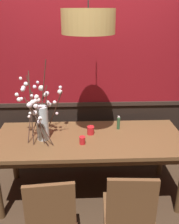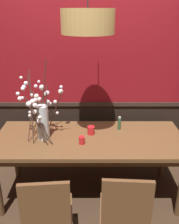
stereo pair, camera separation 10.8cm
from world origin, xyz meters
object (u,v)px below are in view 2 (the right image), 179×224
(vase_with_blossoms, at_px, (41,117))
(candle_holder_nearer_edge, at_px, (91,130))
(dining_table, at_px, (90,144))
(chair_near_side_right, at_px, (125,211))
(condiment_bottle, at_px, (119,123))
(chair_far_side_left, at_px, (66,125))
(candle_holder_nearer_center, at_px, (82,140))
(chair_far_side_right, at_px, (111,124))
(pendant_lamp, at_px, (88,21))
(chair_near_side_left, at_px, (47,212))

(vase_with_blossoms, bearing_deg, candle_holder_nearer_edge, 9.94)
(dining_table, height_order, chair_near_side_right, chair_near_side_right)
(candle_holder_nearer_edge, height_order, condiment_bottle, condiment_bottle)
(chair_far_side_left, xyz_separation_m, candle_holder_nearer_center, (0.27, -0.98, 0.28))
(dining_table, height_order, vase_with_blossoms, vase_with_blossoms)
(chair_far_side_right, bearing_deg, vase_with_blossoms, -132.90)
(vase_with_blossoms, relative_size, pendant_lamp, 0.86)
(candle_holder_nearer_edge, distance_m, pendant_lamp, 1.19)
(chair_near_side_left, xyz_separation_m, vase_with_blossoms, (-0.16, 0.83, 0.52))
(chair_near_side_right, relative_size, candle_holder_nearer_edge, 9.47)
(chair_far_side_right, relative_size, chair_far_side_left, 0.99)
(chair_near_side_right, relative_size, pendant_lamp, 0.89)
(condiment_bottle, bearing_deg, dining_table, -149.87)
(dining_table, bearing_deg, condiment_bottle, 30.13)
(vase_with_blossoms, distance_m, candle_holder_nearer_edge, 0.58)
(chair_far_side_left, distance_m, candle_holder_nearer_center, 1.06)
(chair_near_side_right, height_order, condiment_bottle, condiment_bottle)
(dining_table, height_order, candle_holder_nearer_edge, candle_holder_nearer_edge)
(candle_holder_nearer_center, xyz_separation_m, pendant_lamp, (0.07, 0.05, 1.18))
(chair_near_side_left, distance_m, chair_far_side_left, 1.68)
(chair_far_side_right, xyz_separation_m, chair_near_side_left, (-0.67, -1.72, -0.01))
(pendant_lamp, bearing_deg, chair_far_side_left, 109.91)
(chair_near_side_left, bearing_deg, pendant_lamp, 65.45)
(condiment_bottle, bearing_deg, chair_near_side_right, -92.93)
(chair_far_side_right, distance_m, condiment_bottle, 0.76)
(chair_far_side_right, bearing_deg, candle_holder_nearer_edge, -110.39)
(vase_with_blossoms, bearing_deg, chair_near_side_right, -45.43)
(chair_far_side_left, distance_m, vase_with_blossoms, 1.00)
(chair_far_side_right, distance_m, chair_far_side_left, 0.67)
(candle_holder_nearer_center, bearing_deg, chair_far_side_left, 105.35)
(chair_far_side_right, distance_m, pendant_lamp, 1.79)
(chair_far_side_right, xyz_separation_m, candle_holder_nearer_center, (-0.40, -1.02, 0.30))
(candle_holder_nearer_center, xyz_separation_m, condiment_bottle, (0.43, 0.34, 0.03))
(vase_with_blossoms, bearing_deg, chair_far_side_right, 47.10)
(chair_far_side_right, distance_m, chair_near_side_left, 1.84)
(dining_table, distance_m, chair_far_side_left, 0.93)
(chair_far_side_left, distance_m, candle_holder_nearer_edge, 0.89)
(candle_holder_nearer_edge, bearing_deg, vase_with_blossoms, -170.06)
(chair_near_side_right, height_order, pendant_lamp, pendant_lamp)
(vase_with_blossoms, height_order, candle_holder_nearer_center, vase_with_blossoms)
(chair_near_side_left, height_order, chair_near_side_right, chair_near_side_right)
(vase_with_blossoms, bearing_deg, candle_holder_nearer_center, -16.64)
(chair_far_side_right, xyz_separation_m, candle_holder_nearer_edge, (-0.30, -0.80, 0.30))
(candle_holder_nearer_center, bearing_deg, dining_table, 59.27)
(chair_far_side_left, bearing_deg, dining_table, -67.36)
(chair_far_side_right, xyz_separation_m, vase_with_blossoms, (-0.83, -0.89, 0.51))
(chair_far_side_right, distance_m, vase_with_blossoms, 1.32)
(dining_table, relative_size, chair_near_side_right, 2.34)
(dining_table, height_order, chair_near_side_left, chair_near_side_left)
(dining_table, bearing_deg, candle_holder_nearer_edge, 79.09)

